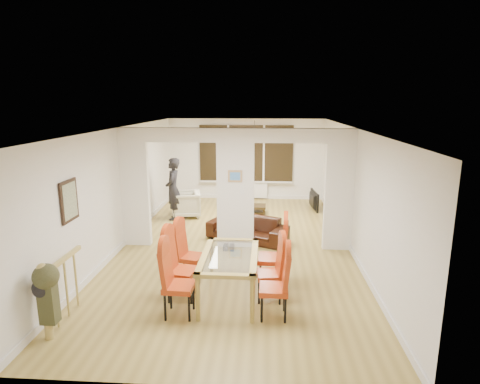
# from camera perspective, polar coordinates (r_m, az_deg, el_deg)

# --- Properties ---
(floor) EXTENTS (5.00, 9.00, 0.01)m
(floor) POSITION_cam_1_polar(r_m,az_deg,el_deg) (8.98, -0.63, -7.70)
(floor) COLOR olive
(floor) RESTS_ON ground
(room_walls) EXTENTS (5.00, 9.00, 2.60)m
(room_walls) POSITION_cam_1_polar(r_m,az_deg,el_deg) (8.61, -0.65, 0.43)
(room_walls) COLOR silver
(room_walls) RESTS_ON floor
(divider_wall) EXTENTS (5.00, 0.18, 2.60)m
(divider_wall) POSITION_cam_1_polar(r_m,az_deg,el_deg) (8.61, -0.65, 0.43)
(divider_wall) COLOR white
(divider_wall) RESTS_ON floor
(bay_window_blinds) EXTENTS (3.00, 0.08, 1.80)m
(bay_window_blinds) POSITION_cam_1_polar(r_m,az_deg,el_deg) (12.95, 0.87, 5.52)
(bay_window_blinds) COLOR black
(bay_window_blinds) RESTS_ON room_walls
(radiator) EXTENTS (1.40, 0.08, 0.50)m
(radiator) POSITION_cam_1_polar(r_m,az_deg,el_deg) (13.11, 0.84, 0.29)
(radiator) COLOR white
(radiator) RESTS_ON floor
(pendant_light) EXTENTS (0.36, 0.36, 0.36)m
(pendant_light) POSITION_cam_1_polar(r_m,az_deg,el_deg) (11.73, 2.07, 7.94)
(pendant_light) COLOR orange
(pendant_light) RESTS_ON room_walls
(stair_newel) EXTENTS (0.40, 1.20, 1.10)m
(stair_newel) POSITION_cam_1_polar(r_m,az_deg,el_deg) (6.49, -23.73, -11.96)
(stair_newel) COLOR tan
(stair_newel) RESTS_ON floor
(wall_poster) EXTENTS (0.04, 0.52, 0.67)m
(wall_poster) POSITION_cam_1_polar(r_m,az_deg,el_deg) (6.93, -23.13, -1.16)
(wall_poster) COLOR gray
(wall_poster) RESTS_ON room_walls
(pillar_photo) EXTENTS (0.30, 0.03, 0.25)m
(pillar_photo) POSITION_cam_1_polar(r_m,az_deg,el_deg) (8.46, -0.70, 2.27)
(pillar_photo) COLOR #4C8CD8
(pillar_photo) RESTS_ON divider_wall
(dining_table) EXTENTS (0.89, 1.59, 0.75)m
(dining_table) POSITION_cam_1_polar(r_m,az_deg,el_deg) (6.65, -1.50, -11.86)
(dining_table) COLOR olive
(dining_table) RESTS_ON floor
(dining_chair_la) EXTENTS (0.45, 0.45, 1.09)m
(dining_chair_la) POSITION_cam_1_polar(r_m,az_deg,el_deg) (6.14, -8.68, -12.44)
(dining_chair_la) COLOR #9D3010
(dining_chair_la) RESTS_ON floor
(dining_chair_lb) EXTENTS (0.51, 0.51, 1.10)m
(dining_chair_lb) POSITION_cam_1_polar(r_m,az_deg,el_deg) (6.62, -8.32, -10.45)
(dining_chair_lb) COLOR #9D3010
(dining_chair_lb) RESTS_ON floor
(dining_chair_lc) EXTENTS (0.50, 0.50, 1.03)m
(dining_chair_lc) POSITION_cam_1_polar(r_m,az_deg,el_deg) (7.24, -7.03, -8.61)
(dining_chair_lc) COLOR #9D3010
(dining_chair_lc) RESTS_ON floor
(dining_chair_ra) EXTENTS (0.42, 0.42, 1.05)m
(dining_chair_ra) POSITION_cam_1_polar(r_m,az_deg,el_deg) (6.06, 4.81, -12.91)
(dining_chair_ra) COLOR #9D3010
(dining_chair_ra) RESTS_ON floor
(dining_chair_rb) EXTENTS (0.46, 0.46, 1.02)m
(dining_chair_rb) POSITION_cam_1_polar(r_m,az_deg,el_deg) (6.55, 4.25, -10.99)
(dining_chair_rb) COLOR #9D3010
(dining_chair_rb) RESTS_ON floor
(dining_chair_rc) EXTENTS (0.49, 0.49, 1.17)m
(dining_chair_rc) POSITION_cam_1_polar(r_m,az_deg,el_deg) (6.99, 4.56, -8.72)
(dining_chair_rc) COLOR #9D3010
(dining_chair_rc) RESTS_ON floor
(sofa) EXTENTS (1.98, 1.43, 0.54)m
(sofa) POSITION_cam_1_polar(r_m,az_deg,el_deg) (9.33, 1.05, -5.15)
(sofa) COLOR black
(sofa) RESTS_ON floor
(armchair) EXTENTS (0.89, 0.91, 0.70)m
(armchair) POSITION_cam_1_polar(r_m,az_deg,el_deg) (11.22, -7.66, -1.71)
(armchair) COLOR beige
(armchair) RESTS_ON floor
(person) EXTENTS (0.64, 0.45, 1.68)m
(person) POSITION_cam_1_polar(r_m,az_deg,el_deg) (10.91, -9.49, 0.43)
(person) COLOR black
(person) RESTS_ON floor
(television) EXTENTS (0.96, 0.23, 0.55)m
(television) POSITION_cam_1_polar(r_m,az_deg,el_deg) (12.07, 10.09, -1.15)
(television) COLOR black
(television) RESTS_ON floor
(coffee_table) EXTENTS (1.07, 0.64, 0.23)m
(coffee_table) POSITION_cam_1_polar(r_m,az_deg,el_deg) (11.51, 1.17, -2.45)
(coffee_table) COLOR black
(coffee_table) RESTS_ON floor
(bottle) EXTENTS (0.07, 0.07, 0.28)m
(bottle) POSITION_cam_1_polar(r_m,az_deg,el_deg) (11.42, 0.45, -1.23)
(bottle) COLOR #143F19
(bottle) RESTS_ON coffee_table
(bowl) EXTENTS (0.23, 0.23, 0.06)m
(bowl) POSITION_cam_1_polar(r_m,az_deg,el_deg) (11.46, 0.73, -1.77)
(bowl) COLOR black
(bowl) RESTS_ON coffee_table
(shoes) EXTENTS (0.23, 0.25, 0.10)m
(shoes) POSITION_cam_1_polar(r_m,az_deg,el_deg) (8.75, -1.60, -7.93)
(shoes) COLOR black
(shoes) RESTS_ON floor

